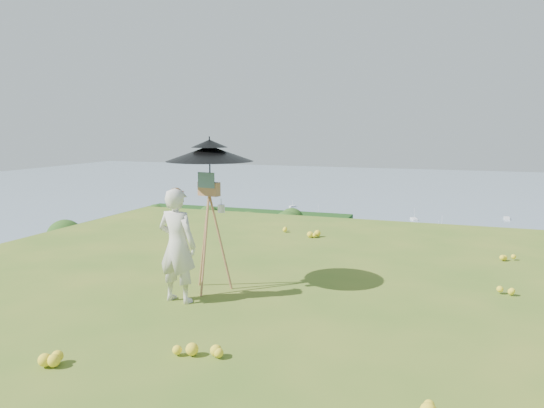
% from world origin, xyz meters
% --- Properties ---
extents(ground, '(14.00, 14.00, 0.00)m').
position_xyz_m(ground, '(0.00, 0.00, 0.00)').
color(ground, '#426F1F').
rests_on(ground, ground).
extents(shoreline_tier, '(170.00, 28.00, 8.00)m').
position_xyz_m(shoreline_tier, '(0.00, 75.00, -36.00)').
color(shoreline_tier, slate).
rests_on(shoreline_tier, bay_water).
extents(bay_water, '(700.00, 700.00, 0.00)m').
position_xyz_m(bay_water, '(0.00, 240.00, -34.00)').
color(bay_water, '#6D8A9D').
rests_on(bay_water, ground).
extents(peninsula, '(90.00, 60.00, 12.00)m').
position_xyz_m(peninsula, '(-75.00, 155.00, -29.00)').
color(peninsula, '#143E10').
rests_on(peninsula, bay_water).
extents(slope_trees, '(110.00, 50.00, 6.00)m').
position_xyz_m(slope_trees, '(0.00, 35.00, -15.00)').
color(slope_trees, '#224815').
rests_on(slope_trees, forest_slope).
extents(harbor_town, '(110.00, 22.00, 5.00)m').
position_xyz_m(harbor_town, '(0.00, 75.00, -29.50)').
color(harbor_town, silver).
rests_on(harbor_town, shoreline_tier).
extents(moored_boats, '(140.00, 140.00, 0.70)m').
position_xyz_m(moored_boats, '(-12.50, 161.00, -33.65)').
color(moored_boats, white).
rests_on(moored_boats, bay_water).
extents(wildflowers, '(10.00, 10.50, 0.12)m').
position_xyz_m(wildflowers, '(0.00, 0.25, 0.06)').
color(wildflowers, yellow).
rests_on(wildflowers, ground).
extents(painter, '(0.59, 0.42, 1.51)m').
position_xyz_m(painter, '(-1.92, -0.08, 0.76)').
color(painter, beige).
rests_on(painter, ground).
extents(field_easel, '(0.75, 0.75, 1.68)m').
position_xyz_m(field_easel, '(-1.74, 0.50, 0.84)').
color(field_easel, '#A36E44').
rests_on(field_easel, ground).
extents(sun_umbrella, '(1.22, 1.22, 0.79)m').
position_xyz_m(sun_umbrella, '(-1.74, 0.53, 1.77)').
color(sun_umbrella, black).
rests_on(sun_umbrella, field_easel).
extents(painter_cap, '(0.18, 0.22, 0.10)m').
position_xyz_m(painter_cap, '(-1.92, -0.08, 1.47)').
color(painter_cap, '#C96F6E').
rests_on(painter_cap, painter).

